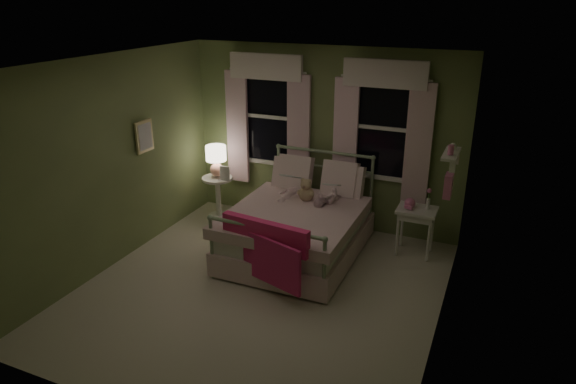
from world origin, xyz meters
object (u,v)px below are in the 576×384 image
at_px(bed, 299,227).
at_px(teddy_bear, 306,191).
at_px(table_lamp, 216,158).
at_px(nightstand_right, 417,216).
at_px(child_left, 292,173).
at_px(child_right, 330,181).
at_px(nightstand_left, 218,191).

bearing_deg(bed, teddy_bear, 90.00).
distance_m(table_lamp, nightstand_right, 3.02).
bearing_deg(bed, child_left, 123.60).
relative_size(teddy_bear, table_lamp, 0.69).
relative_size(child_left, teddy_bear, 2.35).
distance_m(child_right, teddy_bear, 0.35).
distance_m(child_left, nightstand_right, 1.75).
distance_m(teddy_bear, nightstand_left, 1.66).
distance_m(nightstand_left, table_lamp, 0.54).
bearing_deg(child_right, child_left, 13.33).
xyz_separation_m(bed, teddy_bear, (0.00, 0.26, 0.41)).
bearing_deg(nightstand_left, child_left, -8.43).
relative_size(bed, nightstand_left, 3.13).
bearing_deg(child_left, bed, 127.98).
bearing_deg(teddy_bear, nightstand_right, 13.13).
height_order(child_left, nightstand_left, child_left).
bearing_deg(child_right, table_lamp, 7.41).
bearing_deg(teddy_bear, bed, -90.00).
distance_m(child_right, nightstand_right, 1.21).
distance_m(teddy_bear, nightstand_right, 1.47).
height_order(child_left, teddy_bear, child_left).
relative_size(child_right, teddy_bear, 2.20).
bearing_deg(child_left, table_lamp, -4.05).
distance_m(child_left, table_lamp, 1.32).
height_order(child_right, nightstand_right, child_right).
xyz_separation_m(teddy_bear, nightstand_right, (1.41, 0.33, -0.24)).
bearing_deg(nightstand_right, table_lamp, 179.58).
bearing_deg(bed, nightstand_left, 158.78).
bearing_deg(table_lamp, bed, -21.22).
distance_m(bed, table_lamp, 1.79).
height_order(child_right, table_lamp, child_right).
bearing_deg(teddy_bear, nightstand_left, 167.48).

